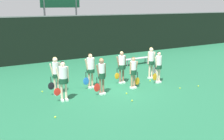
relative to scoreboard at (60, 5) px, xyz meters
name	(u,v)px	position (x,y,z in m)	size (l,w,h in m)	color
ground_plane	(111,88)	(-0.58, -8.70, -4.03)	(140.00, 140.00, 0.00)	#216642
fence_windscreen	(59,38)	(-0.58, -1.00, -2.35)	(60.00, 0.08, 3.33)	black
scoreboard	(60,5)	(0.00, 0.00, 0.00)	(3.07, 0.15, 5.24)	#515156
bench_courtside	(137,59)	(3.61, -4.99, -3.63)	(2.09, 0.39, 0.46)	#B2B2B7
player_0	(63,78)	(-3.26, -9.22, -2.97)	(0.69, 0.40, 1.77)	beige
player_1	(101,73)	(-1.43, -9.29, -3.01)	(0.64, 0.34, 1.72)	#8C664C
player_2	(133,70)	(0.37, -9.27, -3.10)	(0.62, 0.34, 1.61)	tan
player_3	(158,65)	(2.06, -9.15, -3.03)	(0.62, 0.35, 1.70)	beige
player_4	(56,72)	(-3.27, -8.25, -2.96)	(0.62, 0.33, 1.79)	beige
player_5	(90,68)	(-1.46, -8.17, -2.98)	(0.68, 0.40, 1.76)	tan
player_6	(122,64)	(0.33, -8.24, -3.00)	(0.68, 0.40, 1.72)	#8C664C
player_7	(151,60)	(2.25, -8.29, -2.96)	(0.67, 0.37, 1.79)	beige
tennis_ball_0	(132,101)	(-0.72, -10.78, -3.99)	(0.07, 0.07, 0.07)	#CCE033
tennis_ball_1	(127,93)	(-0.41, -9.87, -3.99)	(0.07, 0.07, 0.07)	#CCE033
tennis_ball_2	(180,88)	(2.35, -10.53, -3.99)	(0.07, 0.07, 0.07)	#CCE033
tennis_ball_3	(150,81)	(1.87, -8.75, -3.99)	(0.07, 0.07, 0.07)	#CCE033
tennis_ball_4	(55,117)	(-4.17, -10.77, -3.99)	(0.07, 0.07, 0.07)	#CCE033
tennis_ball_5	(103,89)	(-1.03, -8.72, -3.99)	(0.07, 0.07, 0.07)	#CCE033
tennis_ball_6	(198,86)	(3.41, -10.74, -3.99)	(0.07, 0.07, 0.07)	#CCE033
tennis_ball_7	(152,75)	(2.74, -7.84, -3.99)	(0.07, 0.07, 0.07)	#CCE033
tennis_ball_8	(42,92)	(-3.77, -7.59, -3.99)	(0.07, 0.07, 0.07)	#CCE033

